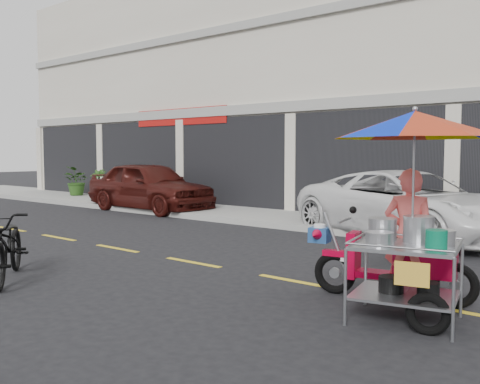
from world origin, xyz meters
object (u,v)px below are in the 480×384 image
Objects in this scene: white_pickup at (409,204)px; food_vendor_rig at (409,185)px; maroon_sedan at (150,186)px; near_bicycle at (9,245)px.

white_pickup is 2.00× the size of food_vendor_rig.
maroon_sedan reaches higher than near_bicycle.
white_pickup is at bearing 99.60° from food_vendor_rig.
maroon_sedan is 9.02m from near_bicycle.
white_pickup is at bearing -88.46° from maroon_sedan.
food_vendor_rig is (4.93, 2.09, 0.93)m from near_bicycle.
white_pickup is 7.76m from near_bicycle.
near_bicycle is at bearing 177.74° from white_pickup.
food_vendor_rig is at bearing -138.58° from white_pickup.
near_bicycle is (5.40, -7.22, -0.27)m from maroon_sedan.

